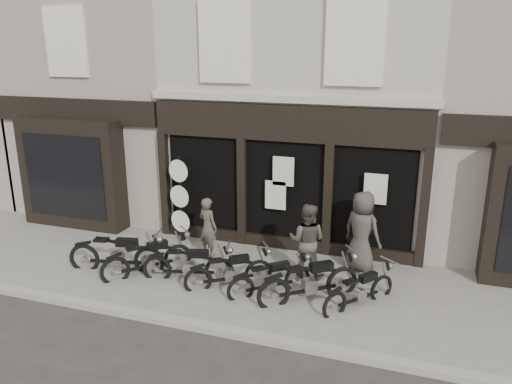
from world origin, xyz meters
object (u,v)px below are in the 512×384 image
(man_left, at_px, (208,227))
(motorcycle_1, at_px, (148,261))
(motorcycle_6, at_px, (360,294))
(motorcycle_0, at_px, (118,257))
(advert_sign_post, at_px, (180,203))
(man_right, at_px, (362,231))
(motorcycle_5, at_px, (310,285))
(man_centre, at_px, (307,241))
(motorcycle_2, at_px, (189,267))
(motorcycle_3, at_px, (230,274))
(motorcycle_4, at_px, (271,281))

(man_left, bearing_deg, motorcycle_1, 78.98)
(motorcycle_6, height_order, man_left, man_left)
(motorcycle_0, height_order, motorcycle_1, motorcycle_0)
(advert_sign_post, bearing_deg, man_right, 7.49)
(motorcycle_5, bearing_deg, motorcycle_1, 141.42)
(man_centre, bearing_deg, motorcycle_2, 22.23)
(motorcycle_5, relative_size, man_left, 1.28)
(motorcycle_5, xyz_separation_m, advert_sign_post, (-4.06, 2.07, 0.77))
(motorcycle_1, bearing_deg, motorcycle_3, -46.70)
(motorcycle_4, height_order, advert_sign_post, advert_sign_post)
(motorcycle_0, distance_m, man_centre, 4.53)
(motorcycle_0, relative_size, man_centre, 1.32)
(motorcycle_1, xyz_separation_m, motorcycle_2, (1.05, 0.04, -0.02))
(motorcycle_6, height_order, man_centre, man_centre)
(motorcycle_5, distance_m, man_centre, 1.24)
(motorcycle_0, xyz_separation_m, motorcycle_6, (5.72, 0.15, -0.08))
(motorcycle_2, height_order, motorcycle_3, motorcycle_2)
(motorcycle_1, height_order, motorcycle_6, motorcycle_1)
(motorcycle_1, height_order, motorcycle_5, motorcycle_5)
(motorcycle_3, distance_m, motorcycle_5, 1.84)
(motorcycle_1, bearing_deg, advert_sign_post, 47.04)
(motorcycle_5, relative_size, motorcycle_6, 1.19)
(motorcycle_3, xyz_separation_m, man_left, (-1.13, 1.37, 0.50))
(motorcycle_1, distance_m, motorcycle_2, 1.05)
(motorcycle_0, distance_m, advert_sign_post, 2.35)
(motorcycle_5, bearing_deg, man_left, 115.97)
(motorcycle_2, relative_size, man_left, 1.35)
(motorcycle_1, distance_m, motorcycle_4, 3.02)
(motorcycle_2, xyz_separation_m, man_right, (3.67, 1.80, 0.69))
(motorcycle_5, bearing_deg, man_right, 27.49)
(motorcycle_5, distance_m, motorcycle_6, 1.05)
(man_left, bearing_deg, motorcycle_4, 168.38)
(motorcycle_4, bearing_deg, advert_sign_post, 106.02)
(advert_sign_post, bearing_deg, motorcycle_5, -16.83)
(motorcycle_4, bearing_deg, motorcycle_1, 138.99)
(man_centre, bearing_deg, motorcycle_0, 14.81)
(motorcycle_2, relative_size, motorcycle_6, 1.25)
(motorcycle_4, distance_m, advert_sign_post, 3.88)
(motorcycle_1, relative_size, man_left, 1.16)
(motorcycle_1, height_order, man_left, man_left)
(motorcycle_4, bearing_deg, motorcycle_0, 140.10)
(motorcycle_2, relative_size, motorcycle_4, 1.28)
(motorcycle_1, relative_size, motorcycle_3, 1.01)
(motorcycle_3, distance_m, man_centre, 1.93)
(motorcycle_3, distance_m, motorcycle_6, 2.88)
(motorcycle_0, height_order, motorcycle_3, motorcycle_0)
(motorcycle_4, distance_m, man_centre, 1.33)
(motorcycle_1, xyz_separation_m, advert_sign_post, (-0.17, 2.06, 0.80))
(motorcycle_4, xyz_separation_m, man_left, (-2.09, 1.40, 0.52))
(motorcycle_5, distance_m, man_right, 2.12)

